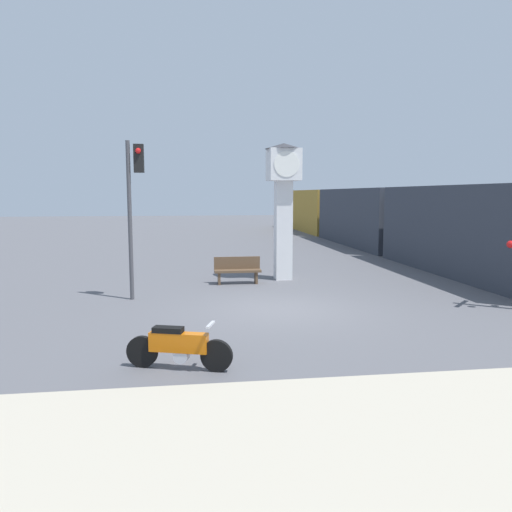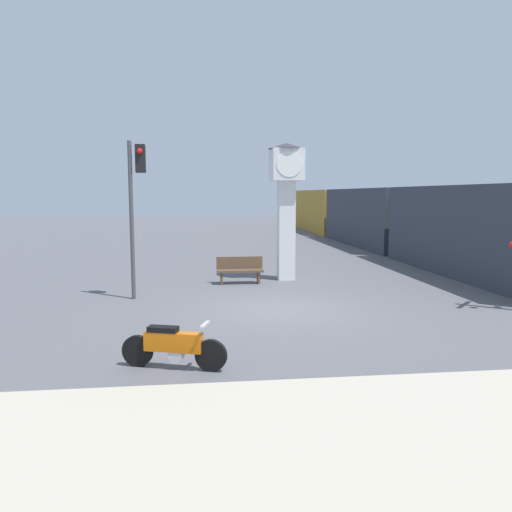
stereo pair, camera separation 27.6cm
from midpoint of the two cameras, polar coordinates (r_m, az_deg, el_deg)
ground_plane at (r=13.46m, az=1.95°, el=-6.11°), size 120.00×120.00×0.00m
sidewalk_strip at (r=5.96m, az=17.24°, el=-23.67°), size 36.00×6.00×0.10m
motorcycle at (r=9.01m, az=-9.74°, el=-10.18°), size 1.87×0.72×0.85m
clock_tower at (r=17.92m, az=2.71°, el=7.56°), size 1.33×1.33×4.86m
freight_train at (r=31.05m, az=12.22°, el=4.39°), size 2.80×34.44×3.40m
traffic_light at (r=14.86m, az=-14.29°, el=7.11°), size 0.50×0.35×4.58m
bench at (r=17.21m, az=-2.60°, el=-1.55°), size 1.60×0.44×0.92m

